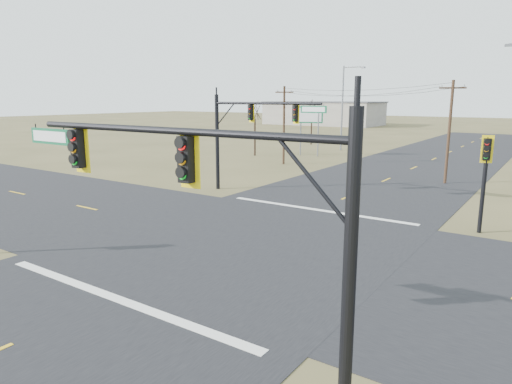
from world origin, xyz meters
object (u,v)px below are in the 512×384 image
mast_arm_far (251,122)px  bare_tree_b (312,107)px  highway_sign (310,121)px  pedestal_signal_ne (486,164)px  streetlight_c (344,104)px  mast_arm_near (190,183)px  utility_pole_near (449,130)px  bare_tree_a (255,110)px  utility_pole_far (284,124)px

mast_arm_far → bare_tree_b: bearing=129.2°
highway_sign → bare_tree_b: size_ratio=0.84×
pedestal_signal_ne → highway_sign: (-21.74, 23.10, 0.55)m
streetlight_c → bare_tree_b: streetlight_c is taller
mast_arm_near → streetlight_c: bearing=107.6°
mast_arm_far → utility_pole_near: bearing=66.9°
mast_arm_near → bare_tree_a: 43.30m
mast_arm_far → bare_tree_a: 21.76m
utility_pole_far → bare_tree_b: (-7.04, 19.61, 1.33)m
mast_arm_near → utility_pole_far: utility_pole_far is taller
mast_arm_near → bare_tree_b: (-23.87, 51.96, 0.69)m
bare_tree_b → streetlight_c: bearing=-33.4°
pedestal_signal_ne → streetlight_c: bearing=104.1°
utility_pole_far → utility_pole_near: bearing=-7.4°
utility_pole_near → bare_tree_a: bearing=164.5°
mast_arm_far → utility_pole_near: size_ratio=1.11×
mast_arm_near → bare_tree_a: bare_tree_a is taller
streetlight_c → utility_pole_far: bearing=-64.6°
bare_tree_b → highway_sign: bearing=-63.6°
utility_pole_far → streetlight_c: streetlight_c is taller
mast_arm_near → utility_pole_far: (-16.82, 32.36, -0.63)m
highway_sign → streetlight_c: (0.96, 7.43, 1.90)m
pedestal_signal_ne → streetlight_c: 37.01m
mast_arm_near → streetlight_c: size_ratio=0.97×
streetlight_c → bare_tree_b: (-6.92, 4.57, -0.51)m
pedestal_signal_ne → bare_tree_a: bearing=123.8°
streetlight_c → mast_arm_near: bearing=-45.4°
mast_arm_far → utility_pole_far: (-5.66, 13.92, -0.87)m
bare_tree_a → mast_arm_near: bearing=-57.5°
mast_arm_near → utility_pole_far: 36.47m
pedestal_signal_ne → utility_pole_far: utility_pole_far is taller
streetlight_c → mast_arm_far: bearing=-53.8°
mast_arm_far → pedestal_signal_ne: (14.98, -1.57, -1.48)m
pedestal_signal_ne → highway_sign: bearing=113.1°
utility_pole_far → bare_tree_b: 20.88m
utility_pole_far → highway_sign: (-1.09, 7.61, -0.06)m
streetlight_c → bare_tree_a: (-6.29, -10.86, -0.70)m
utility_pole_near → streetlight_c: streetlight_c is taller
mast_arm_near → mast_arm_far: (-11.16, 18.44, 0.24)m
highway_sign → streetlight_c: streetlight_c is taller
mast_arm_near → highway_sign: bearing=112.0°
pedestal_signal_ne → highway_sign: size_ratio=0.86×
mast_arm_far → highway_sign: bearing=125.9°
highway_sign → bare_tree_a: 6.45m
pedestal_signal_ne → utility_pole_near: bearing=88.4°
utility_pole_near → highway_sign: utility_pole_near is taller
mast_arm_near → highway_sign: 43.80m
mast_arm_far → bare_tree_a: size_ratio=1.33×
mast_arm_near → pedestal_signal_ne: (3.82, 16.86, -1.24)m
utility_pole_far → streetlight_c: 15.15m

